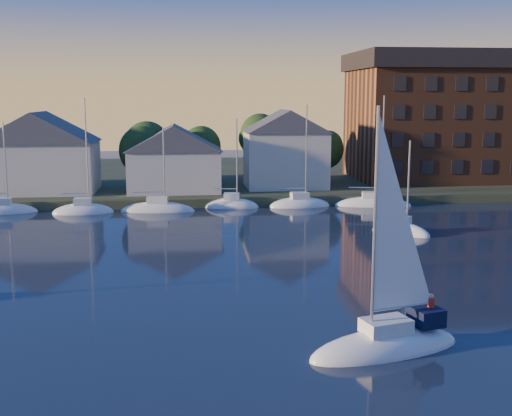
{
  "coord_description": "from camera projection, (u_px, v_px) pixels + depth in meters",
  "views": [
    {
      "loc": [
        -4.67,
        -21.51,
        12.37
      ],
      "look_at": [
        0.15,
        22.0,
        4.77
      ],
      "focal_mm": 45.0,
      "sensor_mm": 36.0,
      "label": 1
    }
  ],
  "objects": [
    {
      "name": "clubhouse_west",
      "position": [
        40.0,
        151.0,
        77.09
      ],
      "size": [
        13.65,
        9.45,
        9.64
      ],
      "color": "beige",
      "rests_on": "shoreline_land"
    },
    {
      "name": "moored_fleet",
      "position": [
        119.0,
        210.0,
        70.35
      ],
      "size": [
        63.5,
        2.4,
        12.05
      ],
      "color": "white",
      "rests_on": "ground"
    },
    {
      "name": "tree_line",
      "position": [
        236.0,
        137.0,
        84.37
      ],
      "size": [
        93.4,
        5.4,
        8.9
      ],
      "color": "#362518",
      "rests_on": "shoreline_land"
    },
    {
      "name": "wooden_dock",
      "position": [
        226.0,
        205.0,
        74.61
      ],
      "size": [
        120.0,
        3.0,
        1.0
      ],
      "primitive_type": "cube",
      "color": "brown",
      "rests_on": "ground"
    },
    {
      "name": "clubhouse_centre",
      "position": [
        174.0,
        157.0,
        77.98
      ],
      "size": [
        11.55,
        8.4,
        8.08
      ],
      "color": "beige",
      "rests_on": "shoreline_land"
    },
    {
      "name": "condo_block",
      "position": [
        463.0,
        116.0,
        89.3
      ],
      "size": [
        31.0,
        17.0,
        17.4
      ],
      "color": "brown",
      "rests_on": "shoreline_land"
    },
    {
      "name": "drifting_sailboat_right",
      "position": [
        401.0,
        233.0,
        58.79
      ],
      "size": [
        5.43,
        5.55,
        9.64
      ],
      "rotation": [
        0.0,
        0.0,
        -0.81
      ],
      "color": "white",
      "rests_on": "ground"
    },
    {
      "name": "shoreline_land",
      "position": [
        217.0,
        180.0,
        97.13
      ],
      "size": [
        160.0,
        50.0,
        2.0
      ],
      "primitive_type": "cube",
      "color": "#2F3A21",
      "rests_on": "ground"
    },
    {
      "name": "clubhouse_east",
      "position": [
        285.0,
        148.0,
        81.31
      ],
      "size": [
        10.5,
        8.4,
        9.8
      ],
      "color": "beige",
      "rests_on": "shoreline_land"
    },
    {
      "name": "hero_sailboat",
      "position": [
        388.0,
        340.0,
        31.59
      ],
      "size": [
        8.69,
        4.75,
        13.09
      ],
      "rotation": [
        0.0,
        0.0,
        3.41
      ],
      "color": "white",
      "rests_on": "ground"
    }
  ]
}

